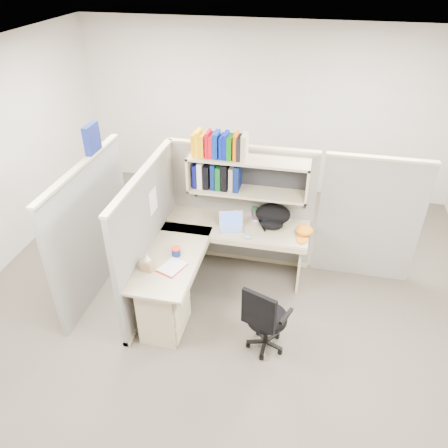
% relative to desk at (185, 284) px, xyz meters
% --- Properties ---
extents(ground, '(6.00, 6.00, 0.00)m').
position_rel_desk_xyz_m(ground, '(0.41, 0.29, -0.44)').
color(ground, '#322C27').
rests_on(ground, ground).
extents(room_shell, '(6.00, 6.00, 6.00)m').
position_rel_desk_xyz_m(room_shell, '(0.41, 0.29, 1.18)').
color(room_shell, '#B1ABA0').
rests_on(room_shell, ground).
extents(cubicle, '(3.79, 1.84, 1.95)m').
position_rel_desk_xyz_m(cubicle, '(0.04, 0.74, 0.47)').
color(cubicle, '#61615C').
rests_on(cubicle, ground).
extents(desk, '(1.74, 1.75, 0.73)m').
position_rel_desk_xyz_m(desk, '(0.00, 0.00, 0.00)').
color(desk, gray).
rests_on(desk, ground).
extents(laptop, '(0.35, 0.35, 0.20)m').
position_rel_desk_xyz_m(laptop, '(0.37, 0.74, 0.39)').
color(laptop, silver).
rests_on(laptop, desk).
extents(backpack, '(0.47, 0.39, 0.25)m').
position_rel_desk_xyz_m(backpack, '(0.82, 0.95, 0.42)').
color(backpack, black).
rests_on(backpack, desk).
extents(orange_cap, '(0.24, 0.26, 0.11)m').
position_rel_desk_xyz_m(orange_cap, '(1.22, 0.83, 0.35)').
color(orange_cap, orange).
rests_on(orange_cap, desk).
extents(snack_canister, '(0.10, 0.10, 0.10)m').
position_rel_desk_xyz_m(snack_canister, '(-0.12, 0.13, 0.34)').
color(snack_canister, navy).
rests_on(snack_canister, desk).
extents(tissue_box, '(0.13, 0.13, 0.19)m').
position_rel_desk_xyz_m(tissue_box, '(-0.34, -0.17, 0.39)').
color(tissue_box, '#9B7E58').
rests_on(tissue_box, desk).
extents(mouse, '(0.11, 0.09, 0.04)m').
position_rel_desk_xyz_m(mouse, '(0.58, 0.61, 0.31)').
color(mouse, '#7D97B2').
rests_on(mouse, desk).
extents(paper_cup, '(0.08, 0.08, 0.09)m').
position_rel_desk_xyz_m(paper_cup, '(0.36, 1.02, 0.34)').
color(paper_cup, white).
rests_on(paper_cup, desk).
extents(book_stack, '(0.23, 0.26, 0.11)m').
position_rel_desk_xyz_m(book_stack, '(0.63, 1.10, 0.35)').
color(book_stack, gray).
rests_on(book_stack, desk).
extents(loose_paper, '(0.29, 0.33, 0.00)m').
position_rel_desk_xyz_m(loose_paper, '(-0.10, -0.07, 0.29)').
color(loose_paper, white).
rests_on(loose_paper, desk).
extents(task_chair, '(0.50, 0.47, 0.87)m').
position_rel_desk_xyz_m(task_chair, '(0.93, -0.33, -0.13)').
color(task_chair, black).
rests_on(task_chair, ground).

